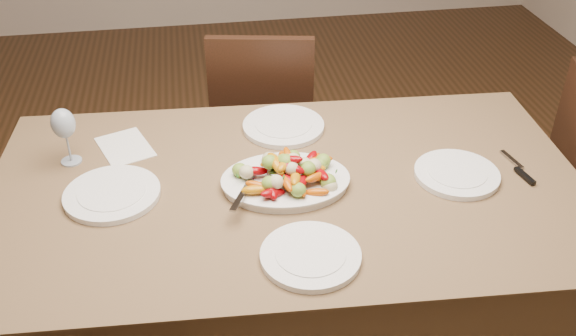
# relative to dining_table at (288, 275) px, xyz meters

# --- Properties ---
(floor) EXTENTS (6.00, 6.00, 0.00)m
(floor) POSITION_rel_dining_table_xyz_m (0.04, 0.29, -0.38)
(floor) COLOR #362110
(floor) RESTS_ON ground
(dining_table) EXTENTS (1.90, 1.14, 0.76)m
(dining_table) POSITION_rel_dining_table_xyz_m (0.00, 0.00, 0.00)
(dining_table) COLOR brown
(dining_table) RESTS_ON ground
(chair_far) EXTENTS (0.49, 0.49, 0.95)m
(chair_far) POSITION_rel_dining_table_xyz_m (0.04, 0.89, 0.10)
(chair_far) COLOR black
(chair_far) RESTS_ON ground
(serving_platter) EXTENTS (0.40, 0.30, 0.02)m
(serving_platter) POSITION_rel_dining_table_xyz_m (-0.01, -0.00, 0.39)
(serving_platter) COLOR white
(serving_platter) RESTS_ON dining_table
(roasted_vegetables) EXTENTS (0.32, 0.23, 0.09)m
(roasted_vegetables) POSITION_rel_dining_table_xyz_m (-0.01, -0.00, 0.45)
(roasted_vegetables) COLOR #7A0206
(roasted_vegetables) RESTS_ON serving_platter
(serving_spoon) EXTENTS (0.28, 0.16, 0.03)m
(serving_spoon) POSITION_rel_dining_table_xyz_m (-0.08, -0.04, 0.43)
(serving_spoon) COLOR #9EA0A8
(serving_spoon) RESTS_ON serving_platter
(plate_left) EXTENTS (0.29, 0.29, 0.02)m
(plate_left) POSITION_rel_dining_table_xyz_m (-0.53, 0.02, 0.39)
(plate_left) COLOR white
(plate_left) RESTS_ON dining_table
(plate_right) EXTENTS (0.26, 0.26, 0.02)m
(plate_right) POSITION_rel_dining_table_xyz_m (0.53, -0.04, 0.39)
(plate_right) COLOR white
(plate_right) RESTS_ON dining_table
(plate_far) EXTENTS (0.29, 0.29, 0.02)m
(plate_far) POSITION_rel_dining_table_xyz_m (0.04, 0.34, 0.39)
(plate_far) COLOR white
(plate_far) RESTS_ON dining_table
(plate_near) EXTENTS (0.27, 0.27, 0.02)m
(plate_near) POSITION_rel_dining_table_xyz_m (0.00, -0.34, 0.39)
(plate_near) COLOR white
(plate_near) RESTS_ON dining_table
(wine_glass) EXTENTS (0.08, 0.08, 0.20)m
(wine_glass) POSITION_rel_dining_table_xyz_m (-0.67, 0.24, 0.48)
(wine_glass) COLOR #8C99A5
(wine_glass) RESTS_ON dining_table
(menu_card) EXTENTS (0.22, 0.25, 0.00)m
(menu_card) POSITION_rel_dining_table_xyz_m (-0.51, 0.30, 0.38)
(menu_card) COLOR silver
(menu_card) RESTS_ON dining_table
(table_knife) EXTENTS (0.05, 0.20, 0.01)m
(table_knife) POSITION_rel_dining_table_xyz_m (0.74, -0.04, 0.38)
(table_knife) COLOR #9EA0A8
(table_knife) RESTS_ON dining_table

